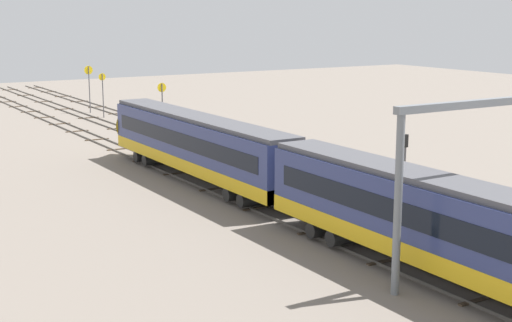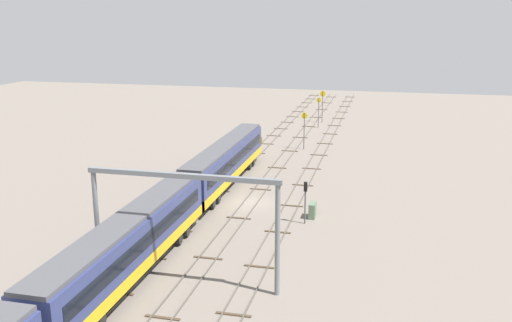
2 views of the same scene
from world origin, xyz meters
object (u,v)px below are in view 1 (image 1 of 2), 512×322
at_px(speed_sign_mid_trackside, 89,82).
at_px(relay_cabinet, 392,177).
at_px(speed_sign_distant_end, 103,89).
at_px(signal_light_trackside_departure, 405,154).
at_px(speed_sign_near_foreground, 162,102).
at_px(overhead_gantry, 508,146).

height_order(speed_sign_mid_trackside, relay_cabinet, speed_sign_mid_trackside).
relative_size(speed_sign_distant_end, signal_light_trackside_departure, 1.28).
height_order(speed_sign_distant_end, signal_light_trackside_departure, speed_sign_distant_end).
bearing_deg(relay_cabinet, speed_sign_mid_trackside, 5.79).
distance_m(speed_sign_mid_trackside, signal_light_trackside_departure, 52.05).
distance_m(speed_sign_distant_end, signal_light_trackside_departure, 47.08).
bearing_deg(speed_sign_near_foreground, overhead_gantry, 177.43).
xyz_separation_m(speed_sign_mid_trackside, relay_cabinet, (-50.06, -5.08, -3.12)).
height_order(overhead_gantry, speed_sign_distant_end, overhead_gantry).
height_order(overhead_gantry, speed_sign_mid_trackside, overhead_gantry).
xyz_separation_m(speed_sign_distant_end, signal_light_trackside_departure, (-46.85, -4.68, -0.63)).
relative_size(speed_sign_mid_trackside, speed_sign_distant_end, 1.11).
bearing_deg(speed_sign_distant_end, relay_cabinet, -173.48).
xyz_separation_m(overhead_gantry, speed_sign_near_foreground, (44.18, -1.98, -2.57)).
height_order(overhead_gantry, relay_cabinet, overhead_gantry).
bearing_deg(speed_sign_near_foreground, signal_light_trackside_departure, -171.17).
relative_size(signal_light_trackside_departure, relay_cabinet, 2.76).
bearing_deg(speed_sign_mid_trackside, signal_light_trackside_departure, -174.92).
bearing_deg(signal_light_trackside_departure, relay_cabinet, -14.90).
relative_size(speed_sign_near_foreground, relay_cabinet, 3.68).
distance_m(speed_sign_mid_trackside, relay_cabinet, 50.41).
bearing_deg(signal_light_trackside_departure, speed_sign_near_foreground, 8.83).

